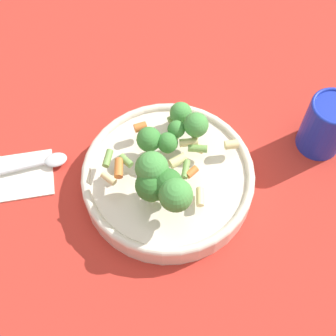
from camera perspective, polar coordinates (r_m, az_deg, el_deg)
The scene contains 6 objects.
ground_plane at distance 0.73m, azimuth 0.00°, elevation -2.05°, with size 3.00×3.00×0.00m, color #B72D23.
bowl at distance 0.71m, azimuth 0.00°, elevation -1.18°, with size 0.26×0.26×0.04m.
pasta_salad at distance 0.65m, azimuth -0.39°, elevation 0.37°, with size 0.17×0.18×0.08m.
cup at distance 0.77m, azimuth 18.70°, elevation 5.03°, with size 0.07×0.07×0.10m.
napkin at distance 0.78m, azimuth -18.47°, elevation -1.03°, with size 0.15×0.14×0.01m.
spoon at distance 0.77m, azimuth -16.26°, elevation 0.31°, with size 0.14×0.13×0.01m.
Camera 1 is at (0.15, -0.31, 0.65)m, focal length 50.00 mm.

